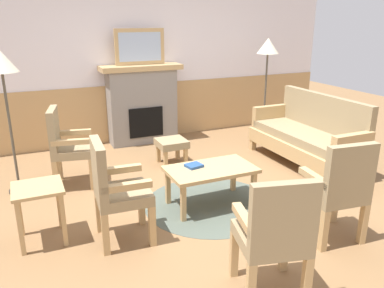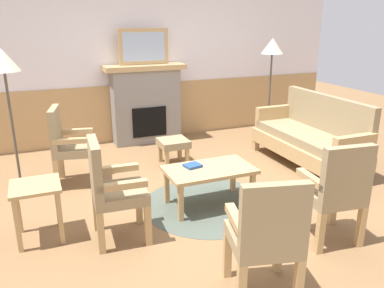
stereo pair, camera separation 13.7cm
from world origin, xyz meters
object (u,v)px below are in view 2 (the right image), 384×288
at_px(framed_picture, 144,47).
at_px(floor_lamp_by_couch, 272,53).
at_px(side_table, 36,196).
at_px(fireplace, 146,103).
at_px(armchair_near_fireplace, 68,143).
at_px(footstool, 173,145).
at_px(armchair_front_center, 267,233).
at_px(book_on_table, 193,166).
at_px(armchair_front_left, 336,189).
at_px(coffee_table, 209,173).
at_px(floor_lamp_by_chairs, 4,70).
at_px(armchair_by_window_left, 111,186).
at_px(couch, 310,138).

height_order(framed_picture, floor_lamp_by_couch, framed_picture).
bearing_deg(side_table, framed_picture, 55.08).
bearing_deg(fireplace, armchair_near_fireplace, -135.88).
distance_m(footstool, armchair_front_center, 2.92).
bearing_deg(book_on_table, floor_lamp_by_couch, 40.43).
bearing_deg(fireplace, armchair_front_center, -93.89).
height_order(footstool, armchair_near_fireplace, armchair_near_fireplace).
relative_size(armchair_front_left, armchair_front_center, 1.00).
xyz_separation_m(coffee_table, armchair_near_fireplace, (-1.36, 1.20, 0.15)).
bearing_deg(floor_lamp_by_chairs, armchair_front_center, -58.63).
distance_m(armchair_near_fireplace, floor_lamp_by_chairs, 1.09).
bearing_deg(armchair_by_window_left, side_table, 156.89).
xyz_separation_m(couch, coffee_table, (-1.82, -0.59, -0.01)).
relative_size(framed_picture, floor_lamp_by_chairs, 0.48).
bearing_deg(book_on_table, floor_lamp_by_chairs, 147.53).
bearing_deg(armchair_front_center, floor_lamp_by_chairs, 121.37).
height_order(fireplace, couch, fireplace).
distance_m(armchair_front_center, side_table, 2.14).
height_order(armchair_near_fireplace, armchair_front_left, same).
bearing_deg(coffee_table, framed_picture, 89.60).
relative_size(coffee_table, floor_lamp_by_couch, 0.57).
height_order(coffee_table, armchair_by_window_left, armchair_by_window_left).
relative_size(footstool, armchair_near_fireplace, 0.41).
height_order(floor_lamp_by_couch, floor_lamp_by_chairs, same).
bearing_deg(floor_lamp_by_couch, armchair_near_fireplace, -167.42).
distance_m(book_on_table, armchair_front_left, 1.51).
height_order(armchair_front_left, side_table, armchair_front_left).
bearing_deg(side_table, coffee_table, 0.50).
relative_size(framed_picture, book_on_table, 4.64).
relative_size(framed_picture, coffee_table, 0.83).
bearing_deg(framed_picture, fireplace, -90.00).
xyz_separation_m(armchair_front_center, side_table, (-1.50, 1.51, -0.10)).
bearing_deg(couch, armchair_front_left, -122.68).
distance_m(coffee_table, floor_lamp_by_chairs, 2.54).
relative_size(armchair_near_fireplace, armchair_front_center, 1.00).
bearing_deg(floor_lamp_by_chairs, footstool, 3.54).
bearing_deg(floor_lamp_by_chairs, armchair_front_left, -41.28).
distance_m(book_on_table, armchair_by_window_left, 1.04).
relative_size(couch, side_table, 3.27).
distance_m(side_table, floor_lamp_by_chairs, 1.62).
height_order(book_on_table, footstool, book_on_table).
height_order(armchair_by_window_left, armchair_front_center, same).
relative_size(coffee_table, footstool, 2.40).
distance_m(armchair_by_window_left, floor_lamp_by_chairs, 1.96).
bearing_deg(coffee_table, armchair_front_center, -99.60).
relative_size(couch, armchair_front_center, 1.84).
xyz_separation_m(book_on_table, armchair_near_fireplace, (-1.20, 1.10, 0.08)).
distance_m(framed_picture, couch, 2.90).
relative_size(armchair_near_fireplace, floor_lamp_by_couch, 0.58).
height_order(book_on_table, armchair_front_left, armchair_front_left).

